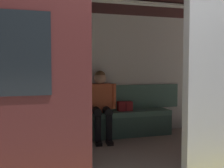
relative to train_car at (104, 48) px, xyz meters
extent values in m
cube|color=gray|center=(-0.08, -0.06, -1.52)|extent=(6.08, 2.30, 0.01)
cube|color=silver|center=(-0.08, -1.22, -0.41)|extent=(6.08, 0.10, 2.22)
cube|color=#4C7566|center=(-0.08, -1.16, -0.84)|extent=(3.52, 0.06, 0.45)
cube|color=white|center=(-0.08, -0.06, 0.67)|extent=(4.48, 0.16, 0.03)
cube|color=#4C7566|center=(-0.08, -0.94, -1.11)|extent=(2.82, 0.44, 0.09)
cube|color=#39574C|center=(-0.08, -0.74, -1.34)|extent=(2.82, 0.04, 0.37)
cube|color=#CC5933|center=(-0.19, -0.92, -0.82)|extent=(0.41, 0.27, 0.50)
sphere|color=tan|center=(-0.19, -0.92, -0.47)|extent=(0.21, 0.21, 0.21)
sphere|color=brown|center=(-0.19, -0.93, -0.43)|extent=(0.19, 0.19, 0.19)
cylinder|color=#CC5933|center=(-0.42, -0.86, -0.79)|extent=(0.08, 0.08, 0.44)
cylinder|color=#CC5933|center=(0.05, -0.92, -0.79)|extent=(0.08, 0.08, 0.44)
cylinder|color=black|center=(-0.25, -0.71, -1.02)|extent=(0.19, 0.41, 0.14)
cylinder|color=black|center=(-0.07, -0.73, -1.02)|extent=(0.19, 0.41, 0.14)
cylinder|color=black|center=(-0.22, -0.51, -1.27)|extent=(0.10, 0.10, 0.42)
cylinder|color=black|center=(-0.05, -0.53, -1.27)|extent=(0.10, 0.10, 0.42)
cube|color=black|center=(-0.22, -0.46, -1.49)|extent=(0.13, 0.23, 0.06)
cube|color=black|center=(-0.04, -0.48, -1.49)|extent=(0.13, 0.23, 0.06)
cube|color=maroon|center=(-0.65, -0.92, -0.98)|extent=(0.26, 0.14, 0.17)
cube|color=maroon|center=(-0.65, -0.85, -0.99)|extent=(0.02, 0.01, 0.14)
cube|color=#26598C|center=(0.12, -0.96, -1.05)|extent=(0.23, 0.26, 0.03)
cylinder|color=silver|center=(0.39, 0.61, -0.42)|extent=(0.04, 0.04, 2.20)
camera|label=1|loc=(1.07, 3.79, -0.26)|focal=44.78mm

